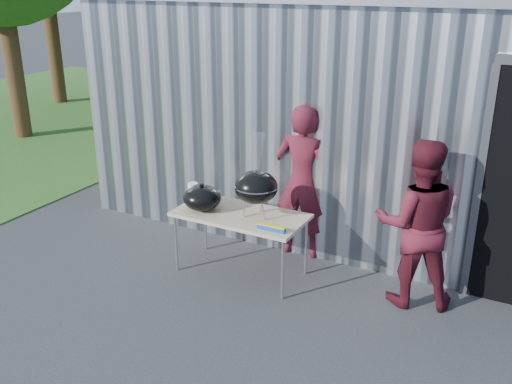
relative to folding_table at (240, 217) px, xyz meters
The scene contains 11 objects.
ground 1.23m from the folding_table, 69.93° to the right, with size 80.00×80.00×0.00m, color #2D2D2F.
building 3.94m from the folding_table, 70.89° to the left, with size 8.20×6.20×3.10m.
grass_patch 10.05m from the folding_table, 149.72° to the left, with size 10.00×12.00×0.02m, color #2D591E.
folding_table is the anchor object (origin of this frame).
kettle_grill 0.49m from the folding_table, ahead, with size 0.49×0.49×0.95m.
grill_lid 0.49m from the folding_table, 167.40° to the right, with size 0.44×0.44×0.32m.
paper_towels 0.63m from the folding_table, behind, with size 0.12×0.12×0.28m, color white.
white_tub 0.60m from the folding_table, 158.20° to the left, with size 0.20×0.15×0.10m, color white.
foil_box 0.58m from the folding_table, 25.68° to the right, with size 0.32×0.05×0.06m.
person_cook 0.93m from the folding_table, 62.39° to the left, with size 0.70×0.46×1.91m, color #541521.
person_bystander 1.95m from the folding_table, ahead, with size 0.88×0.68×1.80m, color #541521.
Camera 1 is at (2.62, -4.25, 3.29)m, focal length 40.00 mm.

